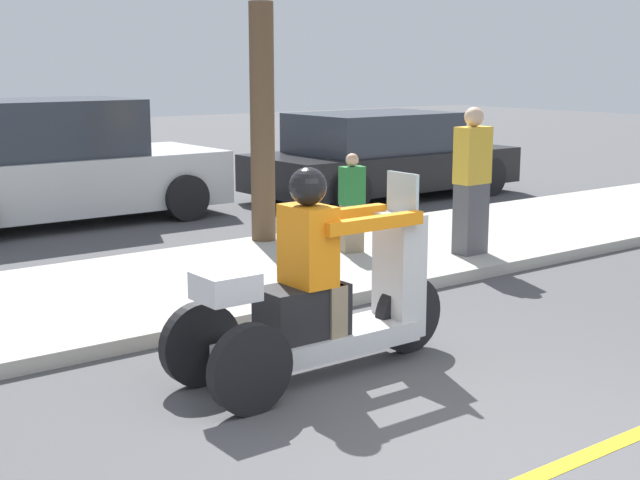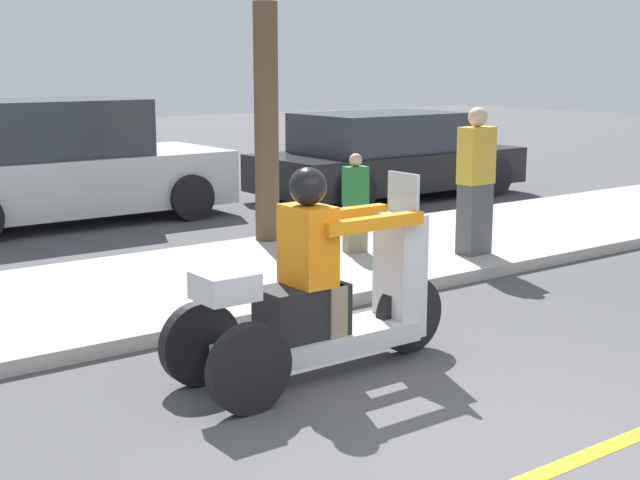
{
  "view_description": "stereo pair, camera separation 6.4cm",
  "coord_description": "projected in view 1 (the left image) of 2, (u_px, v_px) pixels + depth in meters",
  "views": [
    {
      "loc": [
        -3.61,
        -2.81,
        2.17
      ],
      "look_at": [
        0.0,
        1.97,
        0.97
      ],
      "focal_mm": 50.0,
      "sensor_mm": 36.0,
      "label": 1
    },
    {
      "loc": [
        -3.56,
        -2.85,
        2.17
      ],
      "look_at": [
        0.0,
        1.97,
        0.97
      ],
      "focal_mm": 50.0,
      "sensor_mm": 36.0,
      "label": 2
    }
  ],
  "objects": [
    {
      "name": "lane_stripe",
      "position": [
        542.0,
        474.0,
        4.76
      ],
      "size": [
        24.0,
        0.12,
        0.01
      ],
      "color": "gold",
      "rests_on": "ground"
    },
    {
      "name": "tree_trunk",
      "position": [
        262.0,
        123.0,
        10.18
      ],
      "size": [
        0.28,
        0.28,
        2.71
      ],
      "color": "brown",
      "rests_on": "sidewalk_strip"
    },
    {
      "name": "spectator_end_of_line",
      "position": [
        352.0,
        205.0,
        9.67
      ],
      "size": [
        0.28,
        0.2,
        1.08
      ],
      "color": "gray",
      "rests_on": "sidewalk_strip"
    },
    {
      "name": "motorcycle_trike",
      "position": [
        321.0,
        301.0,
        6.2
      ],
      "size": [
        2.2,
        0.73,
        1.48
      ],
      "color": "black",
      "rests_on": "ground"
    },
    {
      "name": "parked_car_lot_far",
      "position": [
        51.0,
        166.0,
        12.09
      ],
      "size": [
        4.48,
        2.12,
        1.68
      ],
      "color": "silver",
      "rests_on": "ground"
    },
    {
      "name": "parked_car_lot_left",
      "position": [
        380.0,
        157.0,
        14.41
      ],
      "size": [
        4.49,
        2.11,
        1.37
      ],
      "color": "black",
      "rests_on": "ground"
    },
    {
      "name": "ground_plane",
      "position": [
        541.0,
        475.0,
        4.76
      ],
      "size": [
        60.0,
        60.0,
        0.0
      ],
      "primitive_type": "plane",
      "color": "#4C4C4F"
    },
    {
      "name": "spectator_near_curb",
      "position": [
        472.0,
        184.0,
        9.55
      ],
      "size": [
        0.38,
        0.24,
        1.58
      ],
      "color": "#515156",
      "rests_on": "sidewalk_strip"
    },
    {
      "name": "sidewalk_strip",
      "position": [
        151.0,
        291.0,
        8.34
      ],
      "size": [
        28.0,
        2.8,
        0.12
      ],
      "color": "#B2ADA3",
      "rests_on": "ground"
    }
  ]
}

